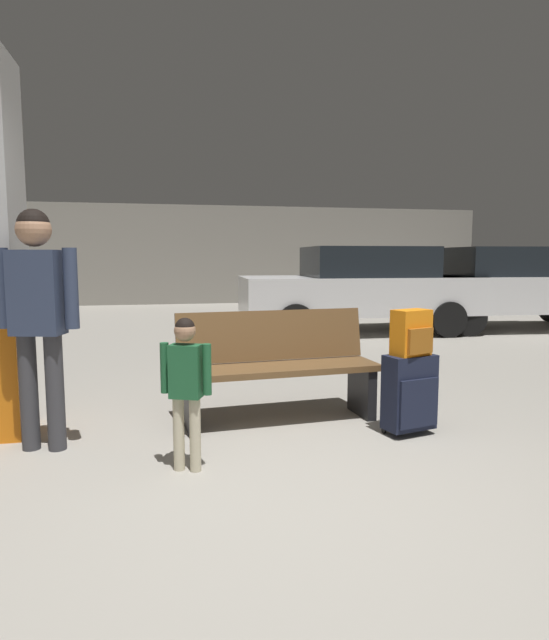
{
  "coord_description": "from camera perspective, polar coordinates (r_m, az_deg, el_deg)",
  "views": [
    {
      "loc": [
        -0.67,
        -2.69,
        1.33
      ],
      "look_at": [
        0.18,
        1.3,
        0.85
      ],
      "focal_mm": 30.09,
      "sensor_mm": 36.0,
      "label": 1
    }
  ],
  "objects": [
    {
      "name": "child",
      "position": [
        3.36,
        -9.42,
        -6.05
      ],
      "size": [
        0.31,
        0.24,
        0.96
      ],
      "color": "beige",
      "rests_on": "ground_plane"
    },
    {
      "name": "garage_back_wall",
      "position": [
        15.56,
        -9.55,
        6.86
      ],
      "size": [
        18.0,
        0.12,
        2.8
      ],
      "primitive_type": "cube",
      "color": "gray",
      "rests_on": "ground_plane"
    },
    {
      "name": "backpack_bright",
      "position": [
        4.09,
        14.39,
        -1.36
      ],
      "size": [
        0.32,
        0.26,
        0.34
      ],
      "color": "orange",
      "rests_on": "suitcase"
    },
    {
      "name": "suitcase",
      "position": [
        4.17,
        14.2,
        -7.49
      ],
      "size": [
        0.42,
        0.3,
        0.6
      ],
      "color": "#191E33",
      "rests_on": "ground_plane"
    },
    {
      "name": "adult",
      "position": [
        3.95,
        -23.9,
        1.61
      ],
      "size": [
        0.55,
        0.27,
        1.65
      ],
      "color": "#38383D",
      "rests_on": "ground_plane"
    },
    {
      "name": "parked_car_side",
      "position": [
        10.89,
        24.17,
        3.35
      ],
      "size": [
        4.26,
        2.13,
        1.51
      ],
      "color": "silver",
      "rests_on": "ground_plane"
    },
    {
      "name": "parked_car_near",
      "position": [
        9.59,
        9.14,
        3.48
      ],
      "size": [
        4.17,
        1.94,
        1.51
      ],
      "color": "silver",
      "rests_on": "ground_plane"
    },
    {
      "name": "ground_plane",
      "position": [
        6.86,
        -6.13,
        -4.94
      ],
      "size": [
        18.0,
        18.0,
        0.1
      ],
      "primitive_type": "cube",
      "color": "gray"
    },
    {
      "name": "bench",
      "position": [
        4.38,
        0.34,
        -4.99
      ],
      "size": [
        1.64,
        0.66,
        0.89
      ],
      "color": "brown",
      "rests_on": "ground_plane"
    }
  ]
}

